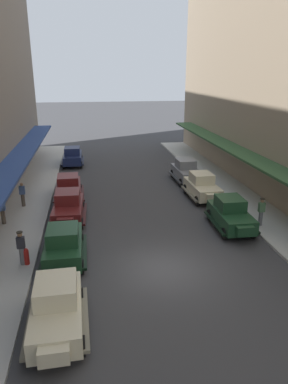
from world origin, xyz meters
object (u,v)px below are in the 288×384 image
at_px(fire_hydrant, 26,256).
at_px(pedestrian_5, 21,248).
at_px(parked_car_2, 231,213).
at_px(parked_car_4, 64,243).
at_px(parked_car_3, 69,187).
at_px(parked_car_6, 186,170).
at_px(parked_car_0, 68,206).
at_px(parked_car_5, 57,307).
at_px(pedestrian_1, 2,210).
at_px(parked_car_1, 73,156).
at_px(pedestrian_2, 261,212).
at_px(parked_car_7, 202,186).
at_px(pedestrian_4, 22,194).

height_order(fire_hydrant, pedestrian_5, pedestrian_5).
bearing_deg(parked_car_2, parked_car_4, -165.91).
xyz_separation_m(parked_car_3, pedestrian_5, (-1.78, -9.31, 0.07)).
bearing_deg(parked_car_2, parked_car_6, 90.02).
bearing_deg(parked_car_6, parked_car_0, -143.41).
bearing_deg(parked_car_5, pedestrian_1, 111.38).
bearing_deg(parked_car_1, pedestrian_2, -56.07).
height_order(parked_car_6, pedestrian_2, parked_car_6).
relative_size(parked_car_0, parked_car_3, 1.00).
height_order(parked_car_7, pedestrian_5, parked_car_7).
bearing_deg(parked_car_7, pedestrian_2, -71.99).
bearing_deg(parked_car_2, parked_car_3, 145.14).
bearing_deg(parked_car_2, parked_car_0, 164.25).
relative_size(parked_car_4, pedestrian_1, 2.60).
bearing_deg(parked_car_4, fire_hydrant, -169.40).
distance_m(parked_car_0, parked_car_6, 11.71).
height_order(parked_car_1, fire_hydrant, parked_car_1).
distance_m(parked_car_5, pedestrian_2, 13.27).
bearing_deg(parked_car_6, parked_car_3, -162.59).
xyz_separation_m(pedestrian_1, pedestrian_4, (0.69, 2.87, 0.00)).
bearing_deg(pedestrian_5, parked_car_0, 70.26).
bearing_deg(parked_car_5, pedestrian_2, 32.52).
bearing_deg(pedestrian_4, parked_car_4, -67.94).
bearing_deg(parked_car_0, parked_car_4, -90.00).
relative_size(pedestrian_1, pedestrian_4, 1.00).
bearing_deg(pedestrian_2, fire_hydrant, -169.09).
distance_m(pedestrian_1, pedestrian_2, 15.23).
bearing_deg(parked_car_7, parked_car_3, 172.20).
height_order(parked_car_0, parked_car_5, same).
bearing_deg(parked_car_4, parked_car_6, 51.91).
distance_m(fire_hydrant, pedestrian_4, 8.12).
distance_m(parked_car_1, parked_car_2, 19.23).
relative_size(parked_car_7, pedestrian_5, 2.57).
bearing_deg(parked_car_5, parked_car_1, 90.41).
xyz_separation_m(parked_car_3, fire_hydrant, (-1.59, -9.33, -0.38)).
bearing_deg(pedestrian_4, parked_car_1, 75.42).
distance_m(parked_car_3, parked_car_5, 13.97).
bearing_deg(parked_car_5, parked_car_0, 90.13).
bearing_deg(parked_car_0, parked_car_3, 91.88).
distance_m(parked_car_5, pedestrian_4, 13.01).
bearing_deg(parked_car_5, parked_car_3, 90.63).
bearing_deg(fire_hydrant, pedestrian_5, 175.65).
xyz_separation_m(parked_car_2, pedestrian_5, (-11.32, -2.67, 0.07)).
bearing_deg(parked_car_5, pedestrian_4, 103.92).
relative_size(parked_car_3, parked_car_4, 1.01).
bearing_deg(parked_car_3, parked_car_1, 90.09).
bearing_deg(parked_car_5, pedestrian_5, 112.56).
distance_m(parked_car_0, parked_car_1, 14.04).
distance_m(parked_car_1, pedestrian_4, 11.76).
bearing_deg(pedestrian_2, parked_car_2, 173.96).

